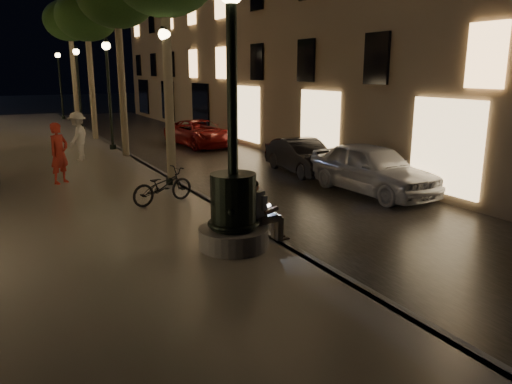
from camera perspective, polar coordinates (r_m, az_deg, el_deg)
ground at (r=22.43m, az=-14.68°, el=3.97°), size 120.00×120.00×0.00m
cobble_lane at (r=23.29m, az=-7.49°, el=4.68°), size 6.00×45.00×0.02m
promenade at (r=21.87m, az=-24.93°, el=3.15°), size 8.00×45.00×0.20m
curb_strip at (r=22.42m, az=-14.70°, el=4.22°), size 0.25×45.00×0.20m
fountain_lamppost at (r=9.77m, az=-2.61°, el=-0.70°), size 1.40×1.40×5.21m
seated_man_laptop at (r=10.12m, az=0.54°, el=-1.96°), size 0.97×0.33×1.34m
tree_third at (r=27.09m, az=-18.81°, el=18.36°), size 3.00×3.00×7.20m
tree_far at (r=33.02m, az=-20.55°, el=17.79°), size 3.00×3.00×7.50m
lamp_curb_a at (r=15.31m, az=-10.18°, el=12.02°), size 0.36×0.36×4.81m
lamp_curb_b at (r=23.05m, az=-16.53°, el=12.20°), size 0.36×0.36×4.81m
lamp_curb_c at (r=30.92m, az=-19.66°, el=12.24°), size 0.36×0.36×4.81m
lamp_curb_d at (r=38.84m, az=-21.53°, el=12.25°), size 0.36×0.36×4.81m
car_front at (r=15.47m, az=13.14°, el=2.66°), size 2.01×4.55×1.52m
car_second at (r=18.13m, az=5.29°, el=4.09°), size 1.59×3.82×1.23m
car_third at (r=24.73m, az=-6.40°, el=6.69°), size 2.55×4.74×1.26m
pedestrian_red at (r=16.62m, az=-21.58°, el=4.15°), size 0.82×0.78×1.89m
pedestrian_white at (r=20.60m, az=-19.67°, el=6.00°), size 1.24×1.41×1.89m
bicycle at (r=13.41m, az=-10.64°, el=0.69°), size 1.88×1.06×0.94m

